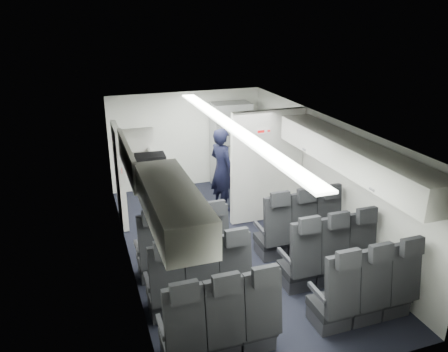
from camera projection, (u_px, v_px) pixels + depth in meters
cabin_shell at (232, 186)px, 7.09m from camera, size 3.41×6.01×2.16m
seat_row_front at (243, 240)px, 6.87m from camera, size 3.33×0.56×1.24m
seat_row_mid at (266, 271)px, 6.08m from camera, size 3.33×0.56×1.24m
seat_row_rear at (297, 310)px, 5.28m from camera, size 3.33×0.56×1.24m
overhead_bin_left_rear at (172, 206)px, 4.63m from camera, size 0.53×1.80×0.40m
overhead_bin_left_front_open at (143, 165)px, 6.21m from camera, size 0.64×1.70×0.72m
overhead_bin_right_rear at (391, 175)px, 5.47m from camera, size 0.53×1.80×0.40m
overhead_bin_right_front at (319, 139)px, 7.02m from camera, size 0.53×1.70×0.40m
bulkhead_partition at (267, 166)px, 8.10m from camera, size 1.40×0.15×2.13m
galley_unit at (231, 145)px, 9.84m from camera, size 0.85×0.52×1.90m
boarding_door at (120, 175)px, 8.02m from camera, size 0.12×1.27×1.86m
flight_attendant at (222, 170)px, 8.62m from camera, size 0.60×0.72×1.68m
carry_on_bag at (150, 163)px, 6.10m from camera, size 0.43×0.31×0.25m
papers at (232, 160)px, 8.57m from camera, size 0.18×0.13×0.14m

